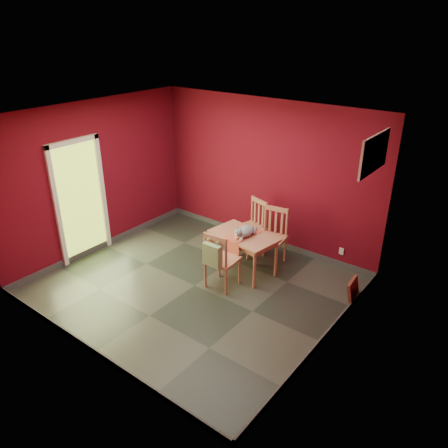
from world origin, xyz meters
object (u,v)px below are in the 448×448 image
Objects in this scene: chair_far_left at (252,226)px; tote_bag at (212,255)px; dining_table at (244,239)px; chair_far_right at (272,236)px; cat at (246,230)px; chair_near at (221,259)px; picture_frame at (353,292)px.

chair_far_left is 2.34× the size of tote_bag.
chair_far_left is at bearing 112.75° from dining_table.
chair_far_right is 2.16× the size of cat.
tote_bag is (0.01, -0.23, 0.18)m from chair_near.
tote_bag is at bearing -79.09° from chair_far_left.
chair_near is 0.29m from tote_bag.
chair_far_right is 1.40m from tote_bag.
tote_bag is 0.92× the size of cat.
cat reaches higher than dining_table.
chair_far_right is at bearing 81.42° from tote_bag.
chair_near reaches higher than picture_frame.
chair_far_left is at bearing 116.88° from cat.
tote_bag is 0.83m from cat.
chair_near is at bearing -100.76° from chair_far_right.
cat is at bearing -64.40° from chair_far_left.
tote_bag is at bearing -91.34° from cat.
chair_far_left is 2.56× the size of picture_frame.
dining_table is at bearing -112.32° from chair_far_right.
chair_far_left is 0.52m from chair_far_right.
chair_far_right reaches higher than chair_far_left.
cat is (0.05, 0.59, 0.30)m from chair_near.
dining_table is 1.18× the size of chair_far_left.
cat is at bearing -21.23° from dining_table.
chair_far_left is at bearing 100.91° from tote_bag.
dining_table is 1.90m from picture_frame.
dining_table is 1.20× the size of chair_near.
tote_bag is at bearing -89.21° from dining_table.
chair_far_right is at bearing 74.17° from cat.
dining_table is 0.73m from chair_far_left.
picture_frame is (1.83, 1.10, -0.49)m from tote_bag.
dining_table is 3.01× the size of picture_frame.
chair_far_left reaches higher than tote_bag.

